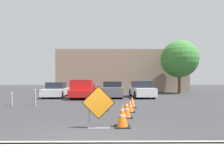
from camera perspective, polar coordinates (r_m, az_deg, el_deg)
The scene contains 15 objects.
ground_plane at distance 14.15m, azimuth -3.31°, elevation -5.24°, with size 96.00×96.00×0.00m, color #333335.
curb_lip at distance 4.37m, azimuth -10.37°, elevation -19.10°, with size 27.32×0.20×0.14m.
road_closed_sign at distance 5.77m, azimuth -4.41°, elevation -7.19°, with size 1.09×0.20×1.41m.
traffic_cone_nearest at distance 6.04m, azimuth 3.40°, elevation -10.22°, with size 0.52×0.52×0.80m.
traffic_cone_second at distance 7.54m, azimuth 4.75°, elevation -8.22°, with size 0.51×0.51×0.72m.
traffic_cone_third at distance 8.89m, azimuth 5.90°, elevation -7.14°, with size 0.49×0.49×0.61m.
traffic_cone_fourth at distance 10.37m, azimuth 6.59°, elevation -5.82°, with size 0.48×0.48×0.66m.
parked_car_nearest at distance 17.54m, azimuth -17.73°, elevation -1.93°, with size 2.01×4.42×1.40m.
pickup_truck at distance 16.22m, azimuth -9.30°, elevation -1.79°, with size 2.14×5.62×1.63m.
parked_car_second at distance 16.50m, azimuth 0.23°, elevation -1.93°, with size 2.04×4.11×1.48m.
parked_car_third at distance 16.63m, azimuth 9.57°, elevation -1.89°, with size 2.01×4.12×1.51m.
bollard_nearest at distance 11.83m, azimuth -23.79°, elevation -3.95°, with size 0.12×0.12×1.03m.
bollard_second at distance 12.48m, azimuth -29.90°, elevation -4.14°, with size 0.12×0.12×0.87m.
building_facade_backdrop at distance 26.02m, azimuth 3.18°, elevation 4.09°, with size 18.13×5.00×5.79m.
street_tree_behind_lot at distance 22.62m, azimuth 21.16°, elevation 7.59°, with size 4.40×4.40×6.34m.
Camera 1 is at (0.72, -4.04, 1.59)m, focal length 28.00 mm.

